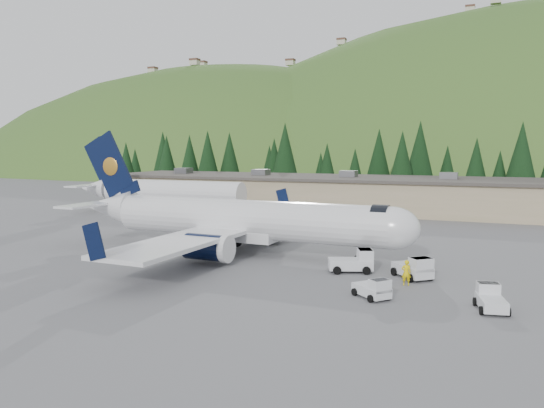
{
  "coord_description": "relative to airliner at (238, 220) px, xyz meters",
  "views": [
    {
      "loc": [
        20.13,
        -43.61,
        9.71
      ],
      "look_at": [
        0.0,
        6.0,
        4.0
      ],
      "focal_mm": 35.0,
      "sensor_mm": 36.0,
      "label": 1
    }
  ],
  "objects": [
    {
      "name": "ground",
      "position": [
        1.01,
        -0.04,
        -3.05
      ],
      "size": [
        600.0,
        600.0,
        0.0
      ],
      "primitive_type": "plane",
      "color": "slate"
    },
    {
      "name": "airliner",
      "position": [
        0.0,
        0.0,
        0.0
      ],
      "size": [
        34.42,
        32.24,
        11.44
      ],
      "rotation": [
        0.0,
        0.0,
        -0.04
      ],
      "color": "white",
      "rests_on": "ground"
    },
    {
      "name": "second_airliner",
      "position": [
        -23.92,
        21.96,
        0.28
      ],
      "size": [
        27.5,
        11.0,
        10.05
      ],
      "color": "white",
      "rests_on": "ground"
    },
    {
      "name": "baggage_tug_a",
      "position": [
        11.81,
        -3.43,
        -2.24
      ],
      "size": [
        3.77,
        2.94,
        1.81
      ],
      "rotation": [
        0.0,
        0.0,
        0.36
      ],
      "color": "silver",
      "rests_on": "ground"
    },
    {
      "name": "baggage_tug_b",
      "position": [
        16.46,
        -3.95,
        -2.27
      ],
      "size": [
        3.37,
        3.53,
        1.74
      ],
      "rotation": [
        0.0,
        0.0,
        -0.85
      ],
      "color": "silver",
      "rests_on": "ground"
    },
    {
      "name": "baggage_tug_c",
      "position": [
        21.64,
        -9.93,
        -2.39
      ],
      "size": [
        2.14,
        3.0,
        1.48
      ],
      "rotation": [
        0.0,
        0.0,
        1.79
      ],
      "color": "silver",
      "rests_on": "ground"
    },
    {
      "name": "terminal_building",
      "position": [
        -4.0,
        37.96,
        -0.42
      ],
      "size": [
        71.0,
        17.0,
        6.1
      ],
      "color": "tan",
      "rests_on": "ground"
    },
    {
      "name": "baggage_tug_d",
      "position": [
        14.68,
        -10.28,
        -2.42
      ],
      "size": [
        2.84,
        2.73,
        1.4
      ],
      "rotation": [
        0.0,
        0.0,
        -0.73
      ],
      "color": "silver",
      "rests_on": "ground"
    },
    {
      "name": "ramp_worker",
      "position": [
        16.14,
        -6.09,
        -2.13
      ],
      "size": [
        0.76,
        0.6,
        1.82
      ],
      "primitive_type": "imported",
      "rotation": [
        0.0,
        0.0,
        3.42
      ],
      "color": "yellow",
      "rests_on": "ground"
    },
    {
      "name": "tree_line",
      "position": [
        -6.44,
        60.2,
        4.07
      ],
      "size": [
        112.31,
        18.52,
        13.77
      ],
      "color": "black",
      "rests_on": "ground"
    }
  ]
}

